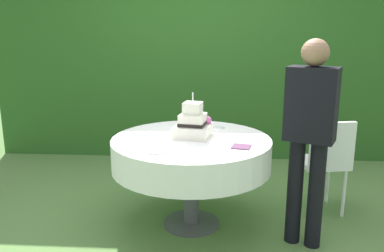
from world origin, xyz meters
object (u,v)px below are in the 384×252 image
(serving_plate_near, at_px, (149,133))
(serving_plate_far, at_px, (219,128))
(cake_table, at_px, (191,153))
(garden_chair, at_px, (326,158))
(napkin_stack, at_px, (241,147))
(wedding_cake, at_px, (193,124))
(standing_person, at_px, (310,130))
(serving_plate_left, at_px, (156,151))

(serving_plate_near, bearing_deg, serving_plate_far, 22.14)
(cake_table, height_order, garden_chair, garden_chair)
(serving_plate_near, xyz_separation_m, napkin_stack, (0.78, -0.34, -0.00))
(cake_table, distance_m, wedding_cake, 0.24)
(wedding_cake, relative_size, garden_chair, 0.42)
(wedding_cake, height_order, serving_plate_near, wedding_cake)
(serving_plate_near, bearing_deg, standing_person, -16.39)
(cake_table, xyz_separation_m, standing_person, (0.90, -0.26, 0.28))
(cake_table, relative_size, serving_plate_left, 9.33)
(wedding_cake, bearing_deg, serving_plate_left, -118.98)
(serving_plate_left, bearing_deg, cake_table, 58.67)
(cake_table, xyz_separation_m, serving_plate_left, (-0.24, -0.39, 0.13))
(wedding_cake, bearing_deg, garden_chair, 10.64)
(wedding_cake, relative_size, napkin_stack, 2.71)
(cake_table, bearing_deg, napkin_stack, -28.78)
(serving_plate_near, bearing_deg, wedding_cake, -8.04)
(serving_plate_left, distance_m, standing_person, 1.16)
(serving_plate_near, xyz_separation_m, serving_plate_left, (0.14, -0.51, 0.00))
(serving_plate_near, height_order, napkin_stack, serving_plate_near)
(serving_plate_left, distance_m, napkin_stack, 0.66)
(wedding_cake, bearing_deg, serving_plate_near, 171.96)
(wedding_cake, height_order, napkin_stack, wedding_cake)
(napkin_stack, distance_m, garden_chair, 0.96)
(cake_table, xyz_separation_m, napkin_stack, (0.40, -0.22, 0.13))
(wedding_cake, height_order, garden_chair, wedding_cake)
(standing_person, bearing_deg, cake_table, 163.89)
(serving_plate_near, distance_m, standing_person, 1.34)
(napkin_stack, bearing_deg, wedding_cake, 144.19)
(wedding_cake, relative_size, serving_plate_left, 2.65)
(wedding_cake, relative_size, standing_person, 0.24)
(serving_plate_far, xyz_separation_m, garden_chair, (0.95, -0.08, -0.24))
(serving_plate_near, relative_size, garden_chair, 0.13)
(garden_chair, relative_size, standing_person, 0.56)
(serving_plate_left, relative_size, napkin_stack, 1.02)
(wedding_cake, height_order, serving_plate_far, wedding_cake)
(serving_plate_left, distance_m, garden_chair, 1.59)
(serving_plate_far, bearing_deg, serving_plate_near, -157.86)
(wedding_cake, relative_size, serving_plate_near, 3.21)
(napkin_stack, relative_size, garden_chair, 0.16)
(cake_table, xyz_separation_m, serving_plate_far, (0.23, 0.36, 0.13))
(napkin_stack, xyz_separation_m, garden_chair, (0.78, 0.50, -0.24))
(cake_table, xyz_separation_m, wedding_cake, (0.01, 0.06, 0.23))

